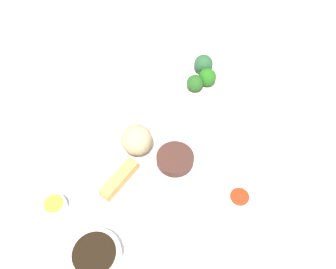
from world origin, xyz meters
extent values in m
cube|color=white|center=(0.00, 0.00, 0.01)|extent=(2.20, 2.20, 0.02)
cylinder|color=white|center=(0.02, 0.02, 0.03)|extent=(0.28, 0.28, 0.02)
sphere|color=tan|center=(0.02, -0.05, 0.08)|extent=(0.08, 0.08, 0.08)
cube|color=tan|center=(0.09, 0.02, 0.05)|extent=(0.11, 0.09, 0.03)
cube|color=beige|center=(0.02, 0.09, 0.04)|extent=(0.07, 0.07, 0.01)
cylinder|color=#482923|center=(-0.05, 0.01, 0.05)|extent=(0.09, 0.09, 0.02)
cylinder|color=white|center=(-0.23, -0.20, 0.03)|extent=(0.23, 0.23, 0.01)
sphere|color=#25721B|center=(-0.24, -0.20, 0.06)|extent=(0.05, 0.05, 0.05)
sphere|color=#286121|center=(-0.20, -0.19, 0.06)|extent=(0.05, 0.05, 0.05)
sphere|color=#2C5F37|center=(-0.25, -0.25, 0.06)|extent=(0.06, 0.06, 0.06)
cylinder|color=white|center=(0.19, 0.17, 0.04)|extent=(0.11, 0.11, 0.04)
cylinder|color=black|center=(0.19, 0.17, 0.06)|extent=(0.09, 0.09, 0.00)
cylinder|color=white|center=(-0.16, 0.16, 0.03)|extent=(0.05, 0.05, 0.03)
cylinder|color=red|center=(-0.16, 0.16, 0.05)|extent=(0.04, 0.04, 0.00)
cylinder|color=white|center=(0.25, 0.03, 0.03)|extent=(0.05, 0.05, 0.03)
cylinder|color=gold|center=(0.25, 0.03, 0.05)|extent=(0.04, 0.04, 0.00)
camera|label=1|loc=(0.12, 0.41, 0.78)|focal=36.46mm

